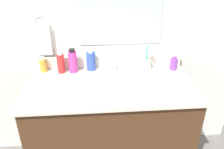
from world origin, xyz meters
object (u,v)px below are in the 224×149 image
(cup_white_ceramic, at_px, (146,64))
(soap_bar, at_px, (160,69))
(hand_towel, at_px, (43,40))
(bottle_cream_purple, at_px, (174,64))
(bottle_oil_amber, at_px, (43,65))
(bottle_shampoo_blue, at_px, (91,61))
(faucet, at_px, (113,67))
(bottle_spray_red, at_px, (61,62))
(bottle_soap_pink, at_px, (73,61))

(cup_white_ceramic, relative_size, soap_bar, 3.06)
(hand_towel, distance_m, bottle_cream_purple, 0.97)
(bottle_oil_amber, xyz_separation_m, bottle_shampoo_blue, (0.35, 0.00, 0.02))
(bottle_cream_purple, bearing_deg, faucet, 178.96)
(faucet, relative_size, soap_bar, 2.50)
(bottle_shampoo_blue, bearing_deg, soap_bar, -5.73)
(bottle_shampoo_blue, relative_size, cup_white_ceramic, 0.79)
(faucet, height_order, bottle_cream_purple, bottle_cream_purple)
(faucet, distance_m, bottle_cream_purple, 0.45)
(bottle_oil_amber, bearing_deg, cup_white_ceramic, -3.14)
(bottle_spray_red, xyz_separation_m, cup_white_ceramic, (0.62, -0.01, -0.03))
(bottle_oil_amber, xyz_separation_m, cup_white_ceramic, (0.75, -0.04, -0.00))
(bottle_spray_red, distance_m, bottle_shampoo_blue, 0.22)
(bottle_shampoo_blue, relative_size, bottle_soap_pink, 0.88)
(faucet, bearing_deg, bottle_soap_pink, 177.87)
(faucet, bearing_deg, bottle_oil_amber, 176.26)
(bottle_shampoo_blue, height_order, bottle_soap_pink, bottle_soap_pink)
(bottle_soap_pink, distance_m, soap_bar, 0.65)
(bottle_soap_pink, bearing_deg, faucet, -2.13)
(faucet, distance_m, bottle_oil_amber, 0.51)
(bottle_cream_purple, xyz_separation_m, bottle_soap_pink, (-0.74, 0.02, 0.04))
(hand_towel, distance_m, bottle_shampoo_blue, 0.37)
(hand_towel, distance_m, soap_bar, 0.88)
(bottle_oil_amber, relative_size, bottle_shampoo_blue, 0.72)
(bottle_spray_red, height_order, soap_bar, bottle_spray_red)
(bottle_soap_pink, relative_size, soap_bar, 2.76)
(cup_white_ceramic, bearing_deg, bottle_shampoo_blue, 173.70)
(bottle_oil_amber, relative_size, cup_white_ceramic, 0.57)
(bottle_spray_red, distance_m, bottle_cream_purple, 0.83)
(cup_white_ceramic, bearing_deg, bottle_oil_amber, 176.86)
(hand_towel, relative_size, bottle_soap_pink, 1.25)
(hand_towel, height_order, cup_white_ceramic, hand_towel)
(faucet, relative_size, bottle_shampoo_blue, 1.03)
(bottle_spray_red, bearing_deg, bottle_oil_amber, 168.37)
(bottle_oil_amber, distance_m, soap_bar, 0.86)
(bottle_oil_amber, height_order, bottle_soap_pink, bottle_soap_pink)
(bottle_shampoo_blue, bearing_deg, bottle_spray_red, -171.89)
(faucet, bearing_deg, bottle_spray_red, 179.09)
(bottle_shampoo_blue, bearing_deg, faucet, -12.88)
(hand_towel, relative_size, bottle_oil_amber, 1.96)
(faucet, xyz_separation_m, bottle_cream_purple, (0.45, -0.01, 0.02))
(bottle_oil_amber, bearing_deg, hand_towel, 78.83)
(bottle_shampoo_blue, xyz_separation_m, soap_bar, (0.51, -0.05, -0.06))
(bottle_spray_red, bearing_deg, bottle_shampoo_blue, 8.11)
(bottle_cream_purple, bearing_deg, cup_white_ceramic, -180.00)
(hand_towel, xyz_separation_m, soap_bar, (0.85, -0.11, -0.21))
(soap_bar, bearing_deg, cup_white_ceramic, 176.49)
(bottle_spray_red, relative_size, bottle_cream_purple, 1.72)
(bottle_soap_pink, xyz_separation_m, soap_bar, (0.64, -0.03, -0.07))
(bottle_spray_red, distance_m, cup_white_ceramic, 0.62)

